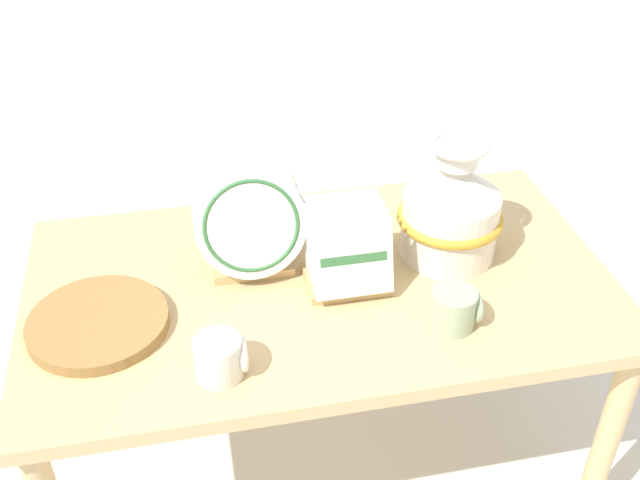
% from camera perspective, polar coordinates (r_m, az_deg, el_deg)
% --- Properties ---
extents(ground_plane, '(14.00, 14.00, 0.00)m').
position_cam_1_polar(ground_plane, '(2.18, 0.00, -16.43)').
color(ground_plane, silver).
extents(display_table, '(1.34, 0.75, 0.65)m').
position_cam_1_polar(display_table, '(1.77, 0.00, -4.90)').
color(display_table, tan).
rests_on(display_table, ground_plane).
extents(ceramic_vase, '(0.25, 0.25, 0.31)m').
position_cam_1_polar(ceramic_vase, '(1.76, 9.96, 2.47)').
color(ceramic_vase, white).
rests_on(ceramic_vase, display_table).
extents(dish_rack_round_plates, '(0.25, 0.19, 0.27)m').
position_cam_1_polar(dish_rack_round_plates, '(1.70, -5.41, 1.19)').
color(dish_rack_round_plates, tan).
rests_on(dish_rack_round_plates, display_table).
extents(dish_rack_square_plates, '(0.19, 0.17, 0.19)m').
position_cam_1_polar(dish_rack_square_plates, '(1.67, 2.07, -1.22)').
color(dish_rack_square_plates, tan).
rests_on(dish_rack_square_plates, display_table).
extents(wicker_charger_stack, '(0.30, 0.30, 0.03)m').
position_cam_1_polar(wicker_charger_stack, '(1.65, -16.56, -6.08)').
color(wicker_charger_stack, olive).
rests_on(wicker_charger_stack, display_table).
extents(mug_sage_glaze, '(0.10, 0.10, 0.09)m').
position_cam_1_polar(mug_sage_glaze, '(1.60, 10.28, -5.17)').
color(mug_sage_glaze, '#9EB28E').
rests_on(mug_sage_glaze, display_table).
extents(mug_cream_glaze, '(0.10, 0.10, 0.09)m').
position_cam_1_polar(mug_cream_glaze, '(1.48, -7.56, -8.87)').
color(mug_cream_glaze, silver).
rests_on(mug_cream_glaze, display_table).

